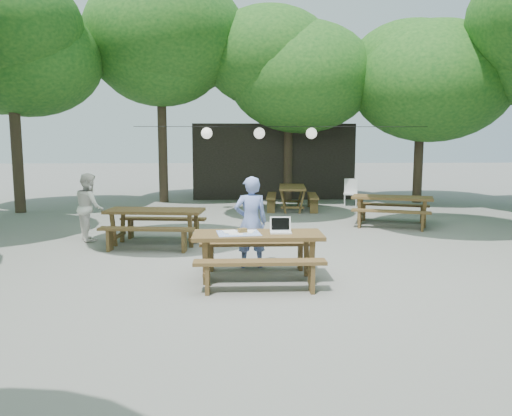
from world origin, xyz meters
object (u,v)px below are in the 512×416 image
object	(u,v)px
picnic_table_nw	(155,227)
woman	(251,222)
main_picnic_table	(258,256)
plastic_chair	(350,198)
second_person	(89,207)

from	to	relation	value
picnic_table_nw	woman	bearing A→B (deg)	-38.46
main_picnic_table	picnic_table_nw	distance (m)	3.45
plastic_chair	woman	bearing A→B (deg)	-99.75
picnic_table_nw	plastic_chair	bearing A→B (deg)	54.54
main_picnic_table	woman	xyz separation A→B (m)	(-0.08, 0.85, 0.40)
woman	plastic_chair	bearing A→B (deg)	-120.31
woman	second_person	size ratio (longest dim) A/B	1.07
main_picnic_table	second_person	xyz separation A→B (m)	(-3.54, 3.36, 0.35)
picnic_table_nw	woman	xyz separation A→B (m)	(1.94, -1.95, 0.40)
second_person	plastic_chair	xyz separation A→B (m)	(7.06, 5.58, -0.48)
woman	main_picnic_table	bearing A→B (deg)	89.29
woman	second_person	bearing A→B (deg)	-42.31
picnic_table_nw	woman	world-z (taller)	woman
picnic_table_nw	woman	distance (m)	2.78
second_person	plastic_chair	world-z (taller)	second_person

